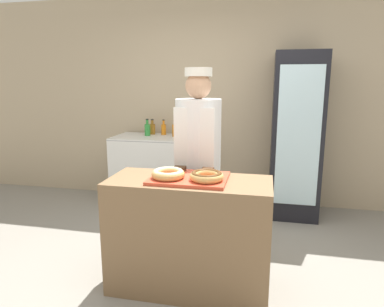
{
  "coord_description": "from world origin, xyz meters",
  "views": [
    {
      "loc": [
        0.54,
        -2.4,
        1.6
      ],
      "look_at": [
        0.0,
        0.1,
        1.06
      ],
      "focal_mm": 32.0,
      "sensor_mm": 36.0,
      "label": 1
    }
  ],
  "objects_px": {
    "chest_freezer": "(154,170)",
    "bottle_orange_b": "(164,129)",
    "donut_light_glaze": "(168,173)",
    "brownie_back_left": "(180,169)",
    "bottle_orange": "(175,130)",
    "beverage_fridge": "(296,137)",
    "serving_tray": "(189,178)",
    "brownie_back_right": "(208,170)",
    "bottle_amber": "(152,128)",
    "donut_chocolate_glaze": "(207,176)",
    "baker_person": "(198,161)",
    "bottle_green": "(147,129)"
  },
  "relations": [
    {
      "from": "brownie_back_right",
      "to": "beverage_fridge",
      "type": "xyz_separation_m",
      "value": [
        0.78,
        1.6,
        0.04
      ]
    },
    {
      "from": "donut_light_glaze",
      "to": "bottle_orange",
      "type": "height_order",
      "value": "bottle_orange"
    },
    {
      "from": "bottle_orange",
      "to": "bottle_amber",
      "type": "xyz_separation_m",
      "value": [
        -0.35,
        0.13,
        -0.01
      ]
    },
    {
      "from": "serving_tray",
      "to": "donut_light_glaze",
      "type": "distance_m",
      "value": 0.16
    },
    {
      "from": "serving_tray",
      "to": "bottle_orange",
      "type": "distance_m",
      "value": 1.91
    },
    {
      "from": "serving_tray",
      "to": "brownie_back_right",
      "type": "distance_m",
      "value": 0.19
    },
    {
      "from": "donut_light_glaze",
      "to": "beverage_fridge",
      "type": "bearing_deg",
      "value": 60.29
    },
    {
      "from": "chest_freezer",
      "to": "bottle_amber",
      "type": "height_order",
      "value": "bottle_amber"
    },
    {
      "from": "chest_freezer",
      "to": "bottle_orange",
      "type": "bearing_deg",
      "value": 9.82
    },
    {
      "from": "brownie_back_left",
      "to": "chest_freezer",
      "type": "bearing_deg",
      "value": 115.45
    },
    {
      "from": "serving_tray",
      "to": "donut_chocolate_glaze",
      "type": "bearing_deg",
      "value": -24.75
    },
    {
      "from": "bottle_amber",
      "to": "bottle_orange_b",
      "type": "relative_size",
      "value": 1.01
    },
    {
      "from": "bottle_amber",
      "to": "bottle_orange",
      "type": "bearing_deg",
      "value": -20.0
    },
    {
      "from": "beverage_fridge",
      "to": "donut_light_glaze",
      "type": "bearing_deg",
      "value": -119.71
    },
    {
      "from": "brownie_back_left",
      "to": "beverage_fridge",
      "type": "relative_size",
      "value": 0.05
    },
    {
      "from": "brownie_back_right",
      "to": "bottle_amber",
      "type": "relative_size",
      "value": 0.45
    },
    {
      "from": "baker_person",
      "to": "bottle_orange",
      "type": "xyz_separation_m",
      "value": [
        -0.55,
        1.28,
        0.1
      ]
    },
    {
      "from": "brownie_back_right",
      "to": "donut_light_glaze",
      "type": "bearing_deg",
      "value": -139.21
    },
    {
      "from": "chest_freezer",
      "to": "brownie_back_right",
      "type": "bearing_deg",
      "value": -58.36
    },
    {
      "from": "chest_freezer",
      "to": "bottle_orange_b",
      "type": "relative_size",
      "value": 4.99
    },
    {
      "from": "bottle_orange",
      "to": "beverage_fridge",
      "type": "bearing_deg",
      "value": -2.16
    },
    {
      "from": "baker_person",
      "to": "bottle_amber",
      "type": "height_order",
      "value": "baker_person"
    },
    {
      "from": "donut_light_glaze",
      "to": "donut_chocolate_glaze",
      "type": "distance_m",
      "value": 0.29
    },
    {
      "from": "chest_freezer",
      "to": "bottle_orange",
      "type": "xyz_separation_m",
      "value": [
        0.29,
        0.05,
        0.54
      ]
    },
    {
      "from": "donut_chocolate_glaze",
      "to": "bottle_green",
      "type": "relative_size",
      "value": 1.11
    },
    {
      "from": "serving_tray",
      "to": "brownie_back_left",
      "type": "bearing_deg",
      "value": 126.07
    },
    {
      "from": "donut_chocolate_glaze",
      "to": "beverage_fridge",
      "type": "height_order",
      "value": "beverage_fridge"
    },
    {
      "from": "donut_light_glaze",
      "to": "beverage_fridge",
      "type": "height_order",
      "value": "beverage_fridge"
    },
    {
      "from": "bottle_orange",
      "to": "bottle_green",
      "type": "distance_m",
      "value": 0.38
    },
    {
      "from": "donut_light_glaze",
      "to": "bottle_orange",
      "type": "relative_size",
      "value": 1.07
    },
    {
      "from": "brownie_back_right",
      "to": "bottle_amber",
      "type": "bearing_deg",
      "value": 120.59
    },
    {
      "from": "donut_chocolate_glaze",
      "to": "baker_person",
      "type": "bearing_deg",
      "value": 106.9
    },
    {
      "from": "bottle_green",
      "to": "beverage_fridge",
      "type": "bearing_deg",
      "value": -1.7
    },
    {
      "from": "serving_tray",
      "to": "bottle_orange_b",
      "type": "distance_m",
      "value": 2.09
    },
    {
      "from": "donut_light_glaze",
      "to": "bottle_orange",
      "type": "xyz_separation_m",
      "value": [
        -0.45,
        1.88,
        0.06
      ]
    },
    {
      "from": "bottle_green",
      "to": "brownie_back_left",
      "type": "bearing_deg",
      "value": -62.72
    },
    {
      "from": "donut_light_glaze",
      "to": "bottle_orange_b",
      "type": "height_order",
      "value": "bottle_orange_b"
    },
    {
      "from": "brownie_back_right",
      "to": "chest_freezer",
      "type": "relative_size",
      "value": 0.09
    },
    {
      "from": "donut_light_glaze",
      "to": "brownie_back_left",
      "type": "relative_size",
      "value": 2.71
    },
    {
      "from": "donut_light_glaze",
      "to": "brownie_back_left",
      "type": "bearing_deg",
      "value": 82.2
    },
    {
      "from": "donut_light_glaze",
      "to": "bottle_green",
      "type": "bearing_deg",
      "value": 113.7
    },
    {
      "from": "serving_tray",
      "to": "bottle_green",
      "type": "xyz_separation_m",
      "value": [
        -0.97,
        1.81,
        0.1
      ]
    },
    {
      "from": "donut_light_glaze",
      "to": "bottle_amber",
      "type": "relative_size",
      "value": 1.2
    },
    {
      "from": "serving_tray",
      "to": "brownie_back_right",
      "type": "relative_size",
      "value": 6.26
    },
    {
      "from": "bottle_orange_b",
      "to": "donut_light_glaze",
      "type": "bearing_deg",
      "value": -72.24
    },
    {
      "from": "beverage_fridge",
      "to": "bottle_orange_b",
      "type": "relative_size",
      "value": 9.62
    },
    {
      "from": "serving_tray",
      "to": "beverage_fridge",
      "type": "relative_size",
      "value": 0.29
    },
    {
      "from": "baker_person",
      "to": "brownie_back_left",
      "type": "bearing_deg",
      "value": -100.72
    },
    {
      "from": "chest_freezer",
      "to": "bottle_green",
      "type": "xyz_separation_m",
      "value": [
        -0.09,
        0.05,
        0.54
      ]
    },
    {
      "from": "brownie_back_right",
      "to": "chest_freezer",
      "type": "distance_m",
      "value": 1.95
    }
  ]
}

